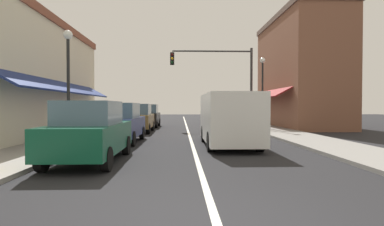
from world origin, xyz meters
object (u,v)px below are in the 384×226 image
(parked_car_second_left, at_px, (120,123))
(van_in_lane, at_px, (229,118))
(traffic_signal_mast_arm, at_px, (223,73))
(street_lamp_right_mid, at_px, (262,82))
(parked_car_third_left, at_px, (138,118))
(parked_car_far_left, at_px, (148,116))
(street_lamp_left_near, at_px, (68,68))
(parked_car_nearest_left, at_px, (90,132))

(parked_car_second_left, height_order, van_in_lane, van_in_lane)
(traffic_signal_mast_arm, height_order, street_lamp_right_mid, traffic_signal_mast_arm)
(parked_car_third_left, xyz_separation_m, traffic_signal_mast_arm, (5.86, 3.46, 3.25))
(parked_car_second_left, distance_m, parked_car_far_left, 10.28)
(traffic_signal_mast_arm, height_order, street_lamp_left_near, traffic_signal_mast_arm)
(parked_car_third_left, distance_m, van_in_lane, 8.30)
(parked_car_far_left, bearing_deg, street_lamp_right_mid, -27.36)
(parked_car_far_left, distance_m, traffic_signal_mast_arm, 6.74)
(parked_car_second_left, height_order, parked_car_far_left, same)
(parked_car_far_left, relative_size, traffic_signal_mast_arm, 0.67)
(parked_car_far_left, xyz_separation_m, traffic_signal_mast_arm, (5.75, -1.32, 3.25))
(traffic_signal_mast_arm, xyz_separation_m, street_lamp_right_mid, (2.18, -2.82, -0.89))
(parked_car_third_left, bearing_deg, parked_car_far_left, 88.55)
(parked_car_third_left, bearing_deg, street_lamp_left_near, -104.41)
(parked_car_second_left, bearing_deg, traffic_signal_mast_arm, 57.82)
(parked_car_nearest_left, distance_m, street_lamp_left_near, 4.42)
(parked_car_nearest_left, bearing_deg, traffic_signal_mast_arm, 67.43)
(parked_car_far_left, bearing_deg, street_lamp_left_near, -98.79)
(parked_car_far_left, bearing_deg, traffic_signal_mast_arm, -12.71)
(parked_car_second_left, xyz_separation_m, van_in_lane, (4.67, -1.38, 0.27))
(parked_car_nearest_left, relative_size, traffic_signal_mast_arm, 0.67)
(street_lamp_right_mid, bearing_deg, traffic_signal_mast_arm, 127.68)
(parked_car_nearest_left, xyz_separation_m, parked_car_far_left, (0.05, 15.11, 0.00))
(van_in_lane, bearing_deg, parked_car_third_left, 124.09)
(traffic_signal_mast_arm, distance_m, street_lamp_left_near, 12.96)
(parked_car_nearest_left, bearing_deg, van_in_lane, 37.28)
(parked_car_nearest_left, distance_m, street_lamp_right_mid, 13.77)
(van_in_lane, relative_size, street_lamp_right_mid, 1.08)
(parked_car_nearest_left, distance_m, parked_car_second_left, 4.83)
(parked_car_second_left, xyz_separation_m, parked_car_far_left, (0.15, 10.28, 0.00))
(parked_car_nearest_left, height_order, traffic_signal_mast_arm, traffic_signal_mast_arm)
(parked_car_nearest_left, relative_size, van_in_lane, 0.79)
(parked_car_third_left, relative_size, van_in_lane, 0.79)
(parked_car_nearest_left, xyz_separation_m, traffic_signal_mast_arm, (5.81, 13.79, 3.25))
(parked_car_far_left, distance_m, street_lamp_right_mid, 9.26)
(parked_car_far_left, height_order, street_lamp_left_near, street_lamp_left_near)
(parked_car_nearest_left, bearing_deg, street_lamp_right_mid, 54.21)
(parked_car_far_left, xyz_separation_m, van_in_lane, (4.52, -11.66, 0.27))
(parked_car_nearest_left, relative_size, parked_car_far_left, 1.00)
(van_in_lane, distance_m, traffic_signal_mast_arm, 10.83)
(parked_car_second_left, xyz_separation_m, street_lamp_right_mid, (8.08, 6.14, 2.36))
(street_lamp_left_near, xyz_separation_m, street_lamp_right_mid, (9.80, 7.62, 0.11))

